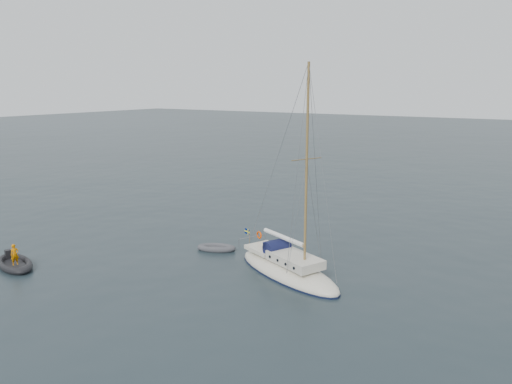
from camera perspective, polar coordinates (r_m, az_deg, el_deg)
The scene contains 4 objects.
ground at distance 31.54m, azimuth 1.33°, elevation -7.35°, with size 300.00×300.00×0.00m, color black.
sailboat at distance 28.40m, azimuth 3.69°, elevation -7.64°, with size 8.57×2.57×12.20m.
dinghy at distance 32.70m, azimuth -4.55°, elevation -6.38°, with size 2.56×1.15×0.37m.
rib at distance 32.97m, azimuth -25.87°, elevation -7.32°, with size 3.73×1.70×1.45m.
Camera 1 is at (15.21, -25.57, 10.49)m, focal length 35.00 mm.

